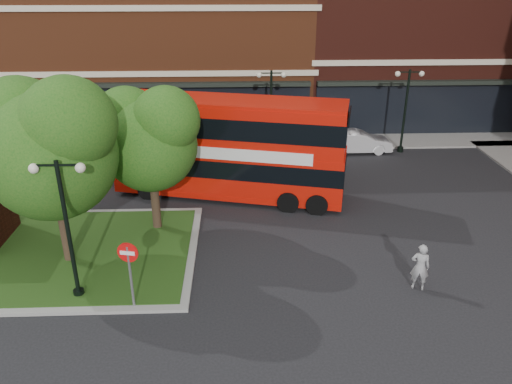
{
  "coord_description": "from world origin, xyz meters",
  "views": [
    {
      "loc": [
        0.0,
        -14.15,
        10.3
      ],
      "look_at": [
        0.72,
        4.31,
        2.0
      ],
      "focal_mm": 35.0,
      "sensor_mm": 36.0,
      "label": 1
    }
  ],
  "objects_px": {
    "bus": "(229,142)",
    "woman": "(420,267)",
    "car_silver": "(241,135)",
    "car_white": "(358,142)"
  },
  "relations": [
    {
      "from": "bus",
      "to": "woman",
      "type": "relative_size",
      "value": 6.45
    },
    {
      "from": "car_silver",
      "to": "car_white",
      "type": "bearing_deg",
      "value": -98.81
    },
    {
      "from": "woman",
      "to": "car_white",
      "type": "bearing_deg",
      "value": -75.91
    },
    {
      "from": "car_silver",
      "to": "car_white",
      "type": "xyz_separation_m",
      "value": [
        7.11,
        -1.5,
        -0.02
      ]
    },
    {
      "from": "woman",
      "to": "car_white",
      "type": "relative_size",
      "value": 0.43
    },
    {
      "from": "bus",
      "to": "car_silver",
      "type": "xyz_separation_m",
      "value": [
        0.62,
        7.52,
        -2.08
      ]
    },
    {
      "from": "bus",
      "to": "woman",
      "type": "distance_m",
      "value": 10.74
    },
    {
      "from": "bus",
      "to": "car_white",
      "type": "distance_m",
      "value": 10.02
    },
    {
      "from": "car_silver",
      "to": "woman",
      "type": "bearing_deg",
      "value": -155.88
    },
    {
      "from": "bus",
      "to": "car_silver",
      "type": "distance_m",
      "value": 7.83
    }
  ]
}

